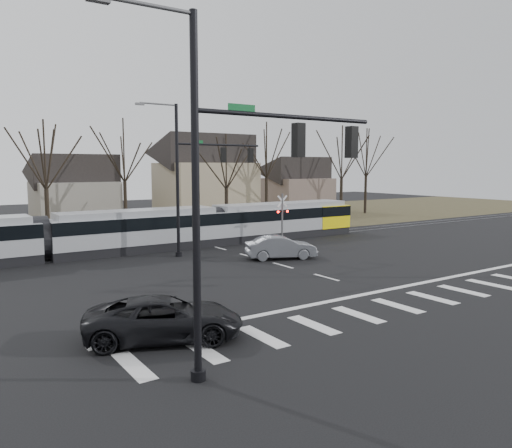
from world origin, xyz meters
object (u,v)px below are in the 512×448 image
suv (164,318)px  sedan (281,247)px  tram (136,229)px  rail_crossing_signal (282,221)px

suv → sedan: bearing=-28.1°
tram → sedan: tram is taller
tram → suv: (-5.75, -18.32, -0.87)m
rail_crossing_signal → sedan: bearing=-127.5°
sedan → tram: bearing=62.5°
sedan → rail_crossing_signal: bearing=-15.7°
tram → sedan: (6.94, -8.08, -0.87)m
sedan → rail_crossing_signal: (3.74, 4.88, 1.12)m
suv → rail_crossing_signal: bearing=-24.4°
tram → sedan: bearing=-49.3°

